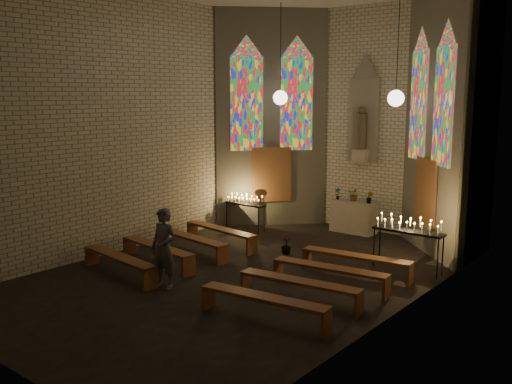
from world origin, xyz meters
TOP-DOWN VIEW (x-y plane):
  - floor at (0.00, 0.00)m, footprint 12.00×12.00m
  - room at (-0.00, 3.37)m, footprint 8.22×12.43m
  - altar at (0.00, 5.45)m, footprint 1.40×0.60m
  - flower_vase_left at (-0.55, 5.37)m, footprint 0.24×0.20m
  - flower_vase_center at (-0.00, 5.45)m, footprint 0.38×0.33m
  - flower_vase_right at (0.55, 5.42)m, footprint 0.23×0.19m
  - aisle_flower_pot at (-0.23, 2.14)m, footprint 0.29×0.29m
  - votive_stand_left at (-2.91, 3.60)m, footprint 1.47×0.39m
  - votive_stand_right at (3.00, 2.76)m, footprint 1.75×0.44m
  - pew_left_0 at (-2.20, 1.65)m, footprint 2.72×0.71m
  - pew_right_0 at (2.20, 1.65)m, footprint 2.72×0.71m
  - pew_left_1 at (-2.20, 0.45)m, footprint 2.72×0.71m
  - pew_right_1 at (2.20, 0.45)m, footprint 2.72×0.71m
  - pew_left_2 at (-2.20, -0.75)m, footprint 2.72×0.71m
  - pew_right_2 at (2.20, -0.75)m, footprint 2.72×0.71m
  - pew_left_3 at (-2.20, -1.95)m, footprint 2.72×0.71m
  - pew_right_3 at (2.20, -1.95)m, footprint 2.72×0.71m
  - visitor at (-0.76, -1.80)m, footprint 0.71×0.52m

SIDE VIEW (x-z plane):
  - floor at x=0.00m, z-range 0.00..0.00m
  - aisle_flower_pot at x=-0.23m, z-range 0.00..0.48m
  - pew_left_0 at x=-2.20m, z-range 0.16..0.68m
  - pew_right_0 at x=2.20m, z-range 0.16..0.68m
  - pew_left_1 at x=-2.20m, z-range 0.16..0.68m
  - pew_right_1 at x=2.20m, z-range 0.16..0.68m
  - pew_left_2 at x=-2.20m, z-range 0.16..0.68m
  - pew_right_2 at x=2.20m, z-range 0.16..0.68m
  - pew_left_3 at x=-2.20m, z-range 0.16..0.68m
  - pew_right_3 at x=2.20m, z-range 0.16..0.68m
  - altar at x=0.00m, z-range 0.00..1.00m
  - visitor at x=-0.76m, z-range 0.00..1.82m
  - votive_stand_left at x=-2.91m, z-range 0.38..1.46m
  - votive_stand_right at x=3.00m, z-range 0.46..1.74m
  - flower_vase_left at x=-0.55m, z-range 1.00..1.38m
  - flower_vase_right at x=0.55m, z-range 1.00..1.38m
  - flower_vase_center at x=0.00m, z-range 1.00..1.42m
  - room at x=0.00m, z-range 0.21..7.22m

